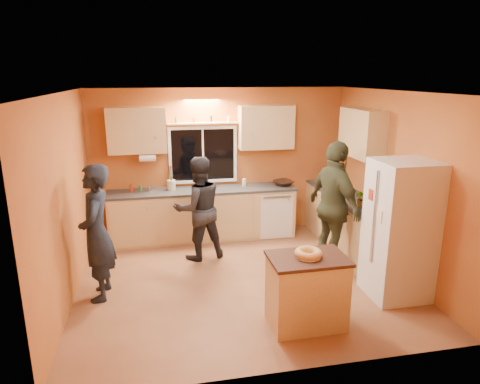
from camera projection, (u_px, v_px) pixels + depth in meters
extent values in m
plane|color=brown|center=(242.00, 279.00, 6.08)|extent=(4.50, 4.50, 0.00)
cube|color=#B8732F|center=(220.00, 162.00, 7.63)|extent=(4.50, 0.04, 2.60)
cube|color=#B8732F|center=(287.00, 249.00, 3.84)|extent=(4.50, 0.04, 2.60)
cube|color=#B8732F|center=(65.00, 201.00, 5.31)|extent=(0.04, 4.00, 2.60)
cube|color=#B8732F|center=(395.00, 183.00, 6.16)|extent=(0.04, 4.00, 2.60)
cube|color=white|center=(242.00, 92.00, 5.39)|extent=(4.50, 4.00, 0.02)
cube|color=black|center=(203.00, 155.00, 7.52)|extent=(1.10, 0.02, 0.90)
cube|color=white|center=(203.00, 155.00, 7.50)|extent=(1.20, 0.04, 1.00)
cube|color=tan|center=(137.00, 130.00, 7.04)|extent=(0.95, 0.33, 0.75)
cube|color=tan|center=(266.00, 127.00, 7.46)|extent=(0.95, 0.33, 0.75)
cube|color=tan|center=(362.00, 133.00, 6.72)|extent=(0.33, 1.00, 0.75)
cylinder|color=silver|center=(148.00, 158.00, 7.08)|extent=(0.27, 0.12, 0.12)
cube|color=tan|center=(203.00, 215.00, 7.51)|extent=(3.20, 0.60, 0.86)
cube|color=#282B2D|center=(203.00, 190.00, 7.39)|extent=(3.24, 0.62, 0.04)
cube|color=tan|center=(326.00, 207.00, 7.94)|extent=(0.60, 0.60, 0.86)
cube|color=#282B2D|center=(328.00, 184.00, 7.82)|extent=(0.62, 0.62, 0.04)
cube|color=tan|center=(356.00, 229.00, 6.81)|extent=(0.60, 1.80, 0.86)
cube|color=#282B2D|center=(358.00, 202.00, 6.69)|extent=(0.62, 1.84, 0.04)
cube|color=silver|center=(400.00, 230.00, 5.44)|extent=(0.72, 0.70, 1.80)
cube|color=tan|center=(307.00, 292.00, 4.89)|extent=(0.84, 0.56, 0.82)
cube|color=black|center=(308.00, 258.00, 4.78)|extent=(0.88, 0.60, 0.04)
torus|color=tan|center=(308.00, 253.00, 4.76)|extent=(0.31, 0.31, 0.09)
imported|color=black|center=(97.00, 233.00, 5.39)|extent=(0.44, 0.65, 1.77)
imported|color=black|center=(198.00, 208.00, 6.61)|extent=(0.91, 0.78, 1.63)
imported|color=#353B25|center=(334.00, 207.00, 6.20)|extent=(0.69, 1.20, 1.92)
imported|color=black|center=(283.00, 183.00, 7.64)|extent=(0.44, 0.44, 0.09)
cylinder|color=beige|center=(171.00, 185.00, 7.32)|extent=(0.14, 0.14, 0.17)
imported|color=gray|center=(363.00, 198.00, 6.35)|extent=(0.27, 0.24, 0.29)
cube|color=#A62E19|center=(346.00, 190.00, 7.21)|extent=(0.19, 0.17, 0.07)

